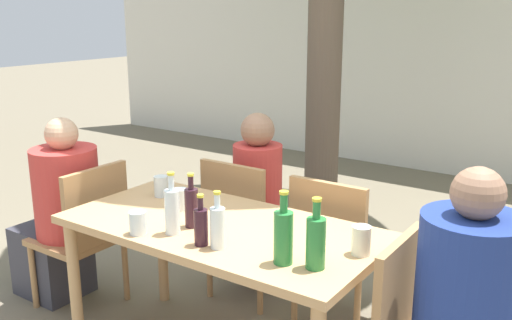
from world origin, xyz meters
The scene contains 17 objects.
cafe_building_wall centered at (0.00, 4.15, 1.40)m, with size 10.00×0.08×2.80m.
dining_table_front centered at (0.00, 0.00, 0.67)m, with size 1.53×0.77×0.76m.
patio_chair_0 centered at (-1.00, 0.00, 0.50)m, with size 0.44×0.44×0.89m.
patio_chair_2 centered at (-0.31, 0.61, 0.50)m, with size 0.44×0.44×0.89m.
patio_chair_3 centered at (0.31, 0.61, 0.50)m, with size 0.44×0.44×0.89m.
person_seated_0 centered at (-1.23, 0.00, 0.52)m, with size 0.59×0.38×1.15m.
person_seated_2 centered at (-0.31, 0.86, 0.51)m, with size 0.30×0.55×1.15m.
water_bottle_0 centered at (-0.11, -0.21, 0.87)m, with size 0.07×0.07×0.29m.
green_bottle_1 centered at (0.60, -0.16, 0.87)m, with size 0.08×0.08×0.29m.
wine_bottle_2 centered at (-0.09, -0.10, 0.86)m, with size 0.06×0.06×0.26m.
green_bottle_3 centered at (0.47, -0.20, 0.87)m, with size 0.08×0.08×0.30m.
water_bottle_4 centered at (0.16, -0.22, 0.85)m, with size 0.07×0.07×0.25m.
wine_bottle_5 centered at (0.08, -0.24, 0.84)m, with size 0.06×0.06×0.23m.
drinking_glass_0 centered at (-0.52, 0.15, 0.81)m, with size 0.08×0.08×0.11m.
drinking_glass_1 centered at (-0.29, 0.04, 0.81)m, with size 0.07×0.07×0.11m.
drinking_glass_2 centered at (-0.23, -0.31, 0.81)m, with size 0.08×0.08×0.11m.
drinking_glass_3 centered at (0.69, 0.06, 0.82)m, with size 0.08×0.08×0.12m.
Camera 1 is at (1.58, -2.00, 1.74)m, focal length 40.00 mm.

